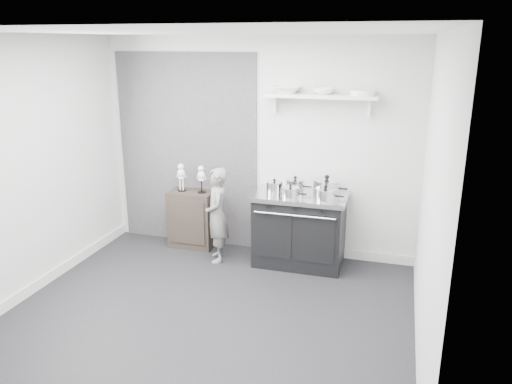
{
  "coord_description": "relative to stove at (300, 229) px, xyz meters",
  "views": [
    {
      "loc": [
        1.72,
        -4.1,
        2.62
      ],
      "look_at": [
        0.24,
        0.95,
        1.03
      ],
      "focal_mm": 35.0,
      "sensor_mm": 36.0,
      "label": 1
    }
  ],
  "objects": [
    {
      "name": "plate_stack",
      "position": [
        0.64,
        0.19,
        1.62
      ],
      "size": [
        0.28,
        0.28,
        0.06
      ],
      "primitive_type": "cylinder",
      "color": "white",
      "rests_on": "wall_shelf"
    },
    {
      "name": "bowl_large",
      "position": [
        -0.24,
        0.19,
        1.63
      ],
      "size": [
        0.34,
        0.34,
        0.08
      ],
      "primitive_type": "imported",
      "color": "white",
      "rests_on": "wall_shelf"
    },
    {
      "name": "child",
      "position": [
        -0.99,
        -0.2,
        0.14
      ],
      "size": [
        0.43,
        0.51,
        1.18
      ],
      "primitive_type": "imported",
      "rotation": [
        0.0,
        0.0,
        -1.17
      ],
      "color": "slate",
      "rests_on": "ground"
    },
    {
      "name": "pot_front_center",
      "position": [
        -0.08,
        -0.18,
        0.51
      ],
      "size": [
        0.3,
        0.21,
        0.16
      ],
      "color": "silver",
      "rests_on": "stove"
    },
    {
      "name": "bowl_small",
      "position": [
        0.2,
        0.19,
        1.63
      ],
      "size": [
        0.24,
        0.24,
        0.07
      ],
      "primitive_type": "imported",
      "color": "white",
      "rests_on": "wall_shelf"
    },
    {
      "name": "side_cabinet",
      "position": [
        -1.47,
        0.13,
        -0.07
      ],
      "size": [
        0.58,
        0.34,
        0.76
      ],
      "primitive_type": "cube",
      "color": "black",
      "rests_on": "ground"
    },
    {
      "name": "skeleton_full",
      "position": [
        -1.6,
        0.13,
        0.52
      ],
      "size": [
        0.12,
        0.08,
        0.42
      ],
      "primitive_type": null,
      "color": "white",
      "rests_on": "side_cabinet"
    },
    {
      "name": "pot_front_left",
      "position": [
        -0.3,
        -0.08,
        0.52
      ],
      "size": [
        0.28,
        0.19,
        0.18
      ],
      "color": "silver",
      "rests_on": "stove"
    },
    {
      "name": "pot_front_right",
      "position": [
        0.32,
        -0.17,
        0.51
      ],
      "size": [
        0.33,
        0.24,
        0.18
      ],
      "color": "silver",
      "rests_on": "stove"
    },
    {
      "name": "pot_back_left",
      "position": [
        -0.09,
        0.1,
        0.52
      ],
      "size": [
        0.31,
        0.23,
        0.19
      ],
      "color": "silver",
      "rests_on": "stove"
    },
    {
      "name": "room_shell",
      "position": [
        -0.72,
        -1.33,
        1.19
      ],
      "size": [
        4.02,
        3.62,
        2.71
      ],
      "color": "silver",
      "rests_on": "ground"
    },
    {
      "name": "stove",
      "position": [
        0.0,
        0.0,
        0.0
      ],
      "size": [
        1.11,
        0.69,
        0.89
      ],
      "color": "black",
      "rests_on": "ground"
    },
    {
      "name": "pot_back_right",
      "position": [
        0.3,
        0.08,
        0.53
      ],
      "size": [
        0.41,
        0.33,
        0.24
      ],
      "color": "silver",
      "rests_on": "stove"
    },
    {
      "name": "wall_shelf",
      "position": [
        0.17,
        0.2,
        1.56
      ],
      "size": [
        1.3,
        0.26,
        0.24
      ],
      "color": "silver",
      "rests_on": "room_shell"
    },
    {
      "name": "ground",
      "position": [
        -0.63,
        -1.48,
        -0.45
      ],
      "size": [
        4.0,
        4.0,
        0.0
      ],
      "primitive_type": "plane",
      "color": "black",
      "rests_on": "ground"
    },
    {
      "name": "skeleton_torso",
      "position": [
        -1.32,
        0.13,
        0.51
      ],
      "size": [
        0.11,
        0.07,
        0.41
      ],
      "primitive_type": null,
      "color": "white",
      "rests_on": "side_cabinet"
    }
  ]
}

